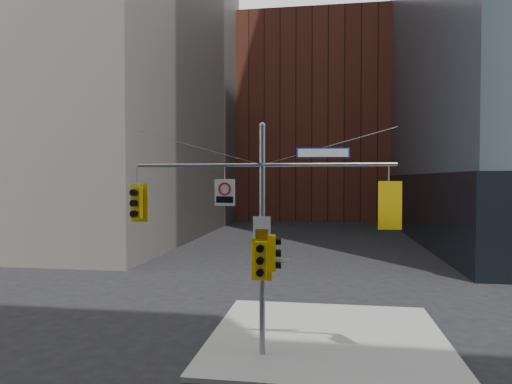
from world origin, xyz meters
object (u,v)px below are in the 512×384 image
(traffic_light_east_arm, at_px, (389,205))
(traffic_light_pole_side, at_px, (273,253))
(street_sign_blade, at_px, (323,153))
(traffic_light_west_arm, at_px, (137,203))
(regulatory_sign_arm, at_px, (225,192))
(traffic_light_pole_front, at_px, (261,259))
(signal_assembly, at_px, (262,216))

(traffic_light_east_arm, height_order, traffic_light_pole_side, traffic_light_east_arm)
(traffic_light_pole_side, bearing_deg, street_sign_blade, -98.78)
(traffic_light_west_arm, relative_size, traffic_light_east_arm, 0.88)
(traffic_light_pole_side, xyz_separation_m, regulatory_sign_arm, (-1.50, -0.03, 1.89))
(traffic_light_west_arm, bearing_deg, traffic_light_pole_front, 3.45)
(traffic_light_west_arm, xyz_separation_m, traffic_light_pole_side, (4.40, 0.00, -1.51))
(traffic_light_pole_side, bearing_deg, regulatory_sign_arm, 82.93)
(traffic_light_west_arm, distance_m, traffic_light_east_arm, 7.83)
(traffic_light_pole_front, bearing_deg, regulatory_sign_arm, 166.86)
(traffic_light_west_arm, bearing_deg, traffic_light_pole_side, 7.39)
(signal_assembly, distance_m, street_sign_blade, 2.67)
(signal_assembly, distance_m, traffic_light_west_arm, 4.09)
(street_sign_blade, bearing_deg, traffic_light_west_arm, 174.03)
(regulatory_sign_arm, bearing_deg, signal_assembly, 8.15)
(traffic_light_pole_side, bearing_deg, traffic_light_east_arm, -98.59)
(traffic_light_pole_side, height_order, regulatory_sign_arm, regulatory_sign_arm)
(traffic_light_west_arm, bearing_deg, signal_assembly, 7.19)
(signal_assembly, height_order, traffic_light_pole_side, signal_assembly)
(traffic_light_east_arm, xyz_separation_m, traffic_light_pole_front, (-3.76, -0.27, -1.66))
(traffic_light_pole_front, bearing_deg, traffic_light_west_arm, 174.74)
(traffic_light_west_arm, xyz_separation_m, traffic_light_pole_front, (4.07, -0.28, -1.66))
(traffic_light_pole_side, bearing_deg, traffic_light_west_arm, 81.65)
(traffic_light_west_arm, relative_size, traffic_light_pole_side, 1.13)
(signal_assembly, relative_size, traffic_light_east_arm, 5.67)
(signal_assembly, xyz_separation_m, traffic_light_pole_front, (-0.00, -0.27, -1.28))
(traffic_light_east_arm, bearing_deg, traffic_light_pole_side, -4.01)
(signal_assembly, xyz_separation_m, street_sign_blade, (1.84, 0.00, 1.93))
(traffic_light_pole_front, xyz_separation_m, regulatory_sign_arm, (-1.18, 0.25, 2.04))
(traffic_light_pole_front, bearing_deg, traffic_light_pole_side, 39.33)
(traffic_light_east_arm, bearing_deg, traffic_light_pole_front, 0.27)
(street_sign_blade, bearing_deg, traffic_light_pole_side, 173.72)
(street_sign_blade, bearing_deg, traffic_light_east_arm, -5.94)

